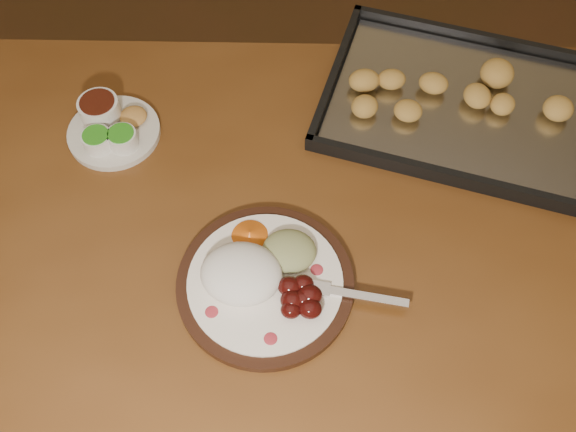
# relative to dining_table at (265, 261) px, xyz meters

# --- Properties ---
(ground) EXTENTS (4.00, 4.00, 0.00)m
(ground) POSITION_rel_dining_table_xyz_m (-0.27, -0.12, -0.65)
(ground) COLOR #532F1C
(ground) RESTS_ON ground
(dining_table) EXTENTS (1.60, 1.07, 0.75)m
(dining_table) POSITION_rel_dining_table_xyz_m (0.00, 0.00, 0.00)
(dining_table) COLOR brown
(dining_table) RESTS_ON ground
(dinner_plate) EXTENTS (0.37, 0.28, 0.07)m
(dinner_plate) POSITION_rel_dining_table_xyz_m (0.02, -0.09, 0.12)
(dinner_plate) COLOR black
(dinner_plate) RESTS_ON dining_table
(condiment_saucer) EXTENTS (0.17, 0.17, 0.06)m
(condiment_saucer) POSITION_rel_dining_table_xyz_m (-0.31, 0.17, 0.12)
(condiment_saucer) COLOR beige
(condiment_saucer) RESTS_ON dining_table
(baking_tray) EXTENTS (0.55, 0.44, 0.05)m
(baking_tray) POSITION_rel_dining_table_xyz_m (0.32, 0.33, 0.11)
(baking_tray) COLOR black
(baking_tray) RESTS_ON dining_table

